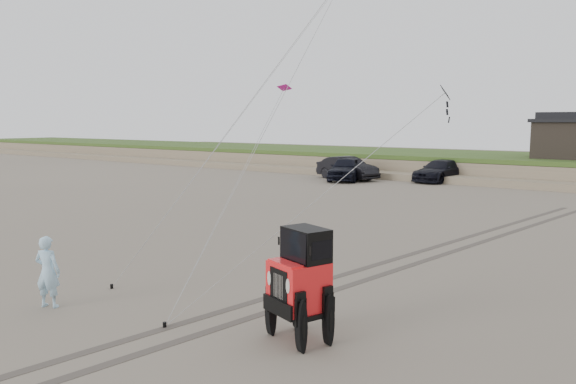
# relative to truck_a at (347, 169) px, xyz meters

# --- Properties ---
(ground) EXTENTS (160.00, 160.00, 0.00)m
(ground) POSITION_rel_truck_a_xyz_m (12.24, -27.74, -0.89)
(ground) COLOR #6B6054
(ground) RESTS_ON ground
(dune_ridge) EXTENTS (160.00, 14.25, 1.73)m
(dune_ridge) POSITION_rel_truck_a_xyz_m (12.24, 9.76, -0.07)
(dune_ridge) COLOR #7A6B54
(dune_ridge) RESTS_ON ground
(truck_a) EXTENTS (3.70, 5.64, 1.79)m
(truck_a) POSITION_rel_truck_a_xyz_m (0.00, 0.00, 0.00)
(truck_a) COLOR black
(truck_a) RESTS_ON ground
(truck_b) EXTENTS (5.54, 3.16, 1.73)m
(truck_b) POSITION_rel_truck_a_xyz_m (-0.34, 0.69, -0.03)
(truck_b) COLOR black
(truck_b) RESTS_ON ground
(truck_c) EXTENTS (2.83, 5.67, 1.58)m
(truck_c) POSITION_rel_truck_a_xyz_m (5.92, 3.47, -0.10)
(truck_c) COLOR black
(truck_c) RESTS_ON ground
(jeep) EXTENTS (3.60, 5.33, 1.83)m
(jeep) POSITION_rel_truck_a_xyz_m (15.26, -27.24, 0.02)
(jeep) COLOR #FF1E21
(jeep) RESTS_ON ground
(man) EXTENTS (0.74, 0.63, 1.72)m
(man) POSITION_rel_truck_a_xyz_m (9.32, -29.15, -0.03)
(man) COLOR #98D7EB
(man) RESTS_ON ground
(stake_main) EXTENTS (0.08, 0.08, 0.12)m
(stake_main) POSITION_rel_truck_a_xyz_m (9.25, -27.36, -0.83)
(stake_main) COLOR black
(stake_main) RESTS_ON ground
(stake_aux) EXTENTS (0.08, 0.08, 0.12)m
(stake_aux) POSITION_rel_truck_a_xyz_m (12.56, -28.40, -0.83)
(stake_aux) COLOR black
(stake_aux) RESTS_ON ground
(tire_tracks) EXTENTS (5.22, 29.74, 0.01)m
(tire_tracks) POSITION_rel_truck_a_xyz_m (14.24, -19.74, -0.89)
(tire_tracks) COLOR #4C443D
(tire_tracks) RESTS_ON ground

